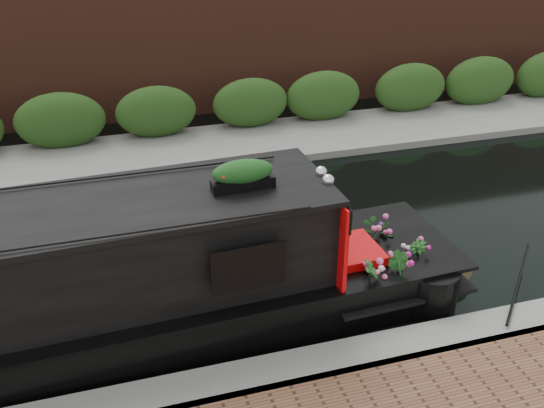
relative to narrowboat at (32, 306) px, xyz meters
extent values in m
plane|color=black|center=(2.34, 1.89, -0.79)|extent=(80.00, 80.00, 0.00)
cube|color=gray|center=(2.34, -1.41, -0.79)|extent=(40.00, 0.60, 0.50)
cube|color=gray|center=(2.34, 6.09, -0.79)|extent=(40.00, 2.40, 0.34)
cube|color=#244617|center=(2.34, 6.99, -0.79)|extent=(40.00, 1.10, 2.80)
cube|color=#552A1C|center=(2.34, 9.09, -0.79)|extent=(40.00, 1.00, 8.00)
cube|color=red|center=(3.88, 0.00, 0.55)|extent=(0.13, 1.65, 1.27)
cube|color=black|center=(2.63, -0.84, 0.62)|extent=(0.85, 0.06, 0.52)
cube|color=red|center=(4.37, 0.00, -0.13)|extent=(0.79, 0.88, 0.47)
sphere|color=silver|center=(3.89, -0.13, 1.29)|extent=(0.17, 0.17, 0.17)
sphere|color=silver|center=(3.89, 0.13, 1.29)|extent=(0.17, 0.17, 0.17)
cube|color=black|center=(2.78, 0.00, 1.34)|extent=(0.82, 0.25, 0.15)
ellipsoid|color=red|center=(2.78, 0.00, 1.52)|extent=(0.90, 0.24, 0.23)
imported|color=#1E521C|center=(4.37, -0.62, -0.04)|extent=(0.37, 0.41, 0.64)
imported|color=#1E521C|center=(4.79, -0.59, -0.05)|extent=(0.35, 0.40, 0.62)
imported|color=#1E521C|center=(5.01, 0.43, -0.10)|extent=(0.57, 0.52, 0.54)
imported|color=#1E521C|center=(5.29, -0.22, -0.10)|extent=(0.36, 0.36, 0.53)
imported|color=#1E521C|center=(4.22, 0.72, -0.09)|extent=(0.20, 0.29, 0.55)
cylinder|color=brown|center=(6.15, 0.00, -0.61)|extent=(0.35, 0.39, 0.35)
camera|label=1|loc=(1.18, -6.73, 4.74)|focal=40.00mm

